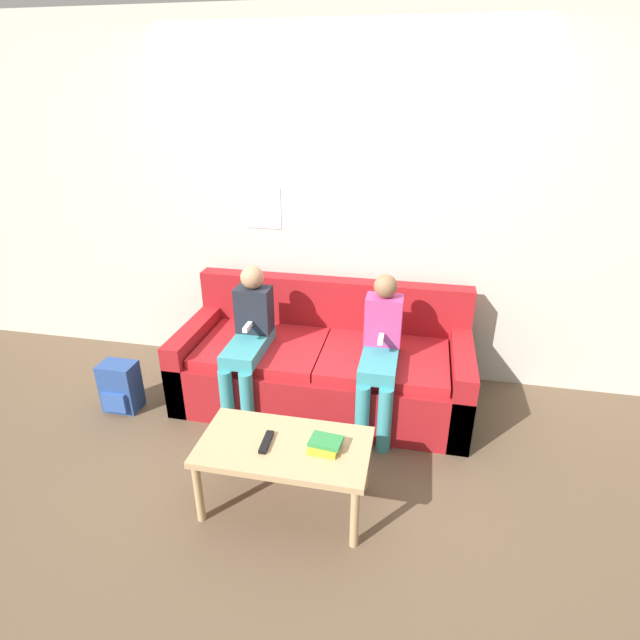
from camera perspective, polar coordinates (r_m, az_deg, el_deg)
name	(u,v)px	position (r m, az deg, el deg)	size (l,w,h in m)	color
ground_plane	(307,444)	(3.33, -1.49, -14.01)	(10.00, 10.00, 0.00)	brown
wall_back	(338,208)	(3.73, 2.12, 12.69)	(8.00, 0.06, 2.60)	beige
couch	(324,366)	(3.62, 0.46, -5.24)	(2.04, 0.87, 0.82)	maroon
coffee_table	(284,452)	(2.72, -4.15, -14.78)	(0.90, 0.48, 0.41)	tan
person_left	(249,336)	(3.42, -8.17, -1.86)	(0.24, 0.59, 1.02)	teal
person_right	(380,349)	(3.25, 6.92, -3.35)	(0.24, 0.59, 1.02)	teal
tv_remote	(266,442)	(2.69, -6.15, -13.69)	(0.05, 0.17, 0.02)	black
book_stack	(325,444)	(2.64, 0.58, -14.03)	(0.18, 0.16, 0.05)	gold
backpack	(120,387)	(3.82, -21.84, -7.13)	(0.25, 0.20, 0.36)	#284789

